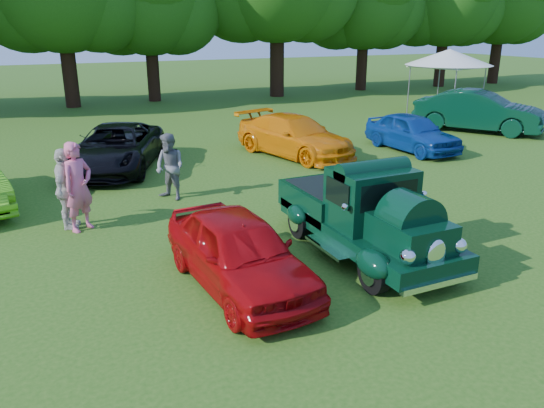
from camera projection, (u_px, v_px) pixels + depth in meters
name	position (u px, v px, depth m)	size (l,w,h in m)	color
ground	(327.00, 272.00, 9.64)	(120.00, 120.00, 0.00)	#255213
hero_pickup	(364.00, 216.00, 10.25)	(2.08, 4.46, 1.74)	black
red_convertible	(239.00, 252.00, 8.90)	(1.52, 3.78, 1.29)	#9A0609
back_car_black	(116.00, 148.00, 16.24)	(2.27, 4.91, 1.37)	black
back_car_orange	(295.00, 136.00, 17.99)	(1.90, 4.68, 1.36)	orange
back_car_blue	(412.00, 132.00, 18.74)	(1.55, 3.86, 1.32)	navy
back_car_green	(479.00, 111.00, 22.07)	(1.79, 5.13, 1.69)	black
spectator_pink	(78.00, 187.00, 11.32)	(0.71, 0.47, 1.95)	#DB5A84
spectator_grey	(170.00, 167.00, 13.39)	(0.83, 0.64, 1.70)	slate
spectator_white	(65.00, 189.00, 11.44)	(1.05, 0.44, 1.78)	beige
canopy_tent	(449.00, 58.00, 25.93)	(5.14, 5.14, 3.15)	silver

